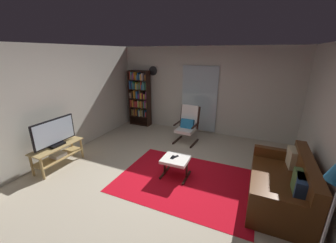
# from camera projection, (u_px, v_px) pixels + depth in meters

# --- Properties ---
(ground_plane) EXTENTS (7.02, 7.02, 0.00)m
(ground_plane) POSITION_uv_depth(u_px,v_px,m) (162.00, 178.00, 4.18)
(ground_plane) COLOR #B9AD95
(wall_back) EXTENTS (5.60, 0.06, 2.60)m
(wall_back) POSITION_uv_depth(u_px,v_px,m) (203.00, 91.00, 6.27)
(wall_back) COLOR beige
(wall_back) RESTS_ON ground
(wall_left) EXTENTS (0.06, 6.00, 2.60)m
(wall_left) POSITION_uv_depth(u_px,v_px,m) (58.00, 103.00, 4.80)
(wall_left) COLOR beige
(wall_left) RESTS_ON ground
(glass_door_panel) EXTENTS (1.10, 0.01, 2.00)m
(glass_door_panel) POSITION_uv_depth(u_px,v_px,m) (199.00, 99.00, 6.33)
(glass_door_panel) COLOR silver
(area_rug) EXTENTS (2.62, 1.91, 0.01)m
(area_rug) POSITION_uv_depth(u_px,v_px,m) (185.00, 180.00, 4.09)
(area_rug) COLOR red
(area_rug) RESTS_ON ground
(tv_stand) EXTENTS (0.41, 1.11, 0.49)m
(tv_stand) POSITION_uv_depth(u_px,v_px,m) (58.00, 153.00, 4.53)
(tv_stand) COLOR tan
(tv_stand) RESTS_ON ground
(television) EXTENTS (0.20, 0.98, 0.60)m
(television) POSITION_uv_depth(u_px,v_px,m) (55.00, 133.00, 4.38)
(television) COLOR black
(television) RESTS_ON tv_stand
(bookshelf_near_tv) EXTENTS (0.72, 0.30, 1.86)m
(bookshelf_near_tv) POSITION_uv_depth(u_px,v_px,m) (140.00, 96.00, 6.98)
(bookshelf_near_tv) COLOR black
(bookshelf_near_tv) RESTS_ON ground
(leather_sofa) EXTENTS (0.88, 1.73, 0.82)m
(leather_sofa) POSITION_uv_depth(u_px,v_px,m) (283.00, 185.00, 3.45)
(leather_sofa) COLOR #562E12
(leather_sofa) RESTS_ON ground
(lounge_armchair) EXTENTS (0.60, 0.68, 1.02)m
(lounge_armchair) POSITION_uv_depth(u_px,v_px,m) (188.00, 123.00, 5.76)
(lounge_armchair) COLOR black
(lounge_armchair) RESTS_ON ground
(ottoman) EXTENTS (0.53, 0.49, 0.41)m
(ottoman) POSITION_uv_depth(u_px,v_px,m) (176.00, 161.00, 4.14)
(ottoman) COLOR white
(ottoman) RESTS_ON ground
(tv_remote) EXTENTS (0.10, 0.15, 0.02)m
(tv_remote) POSITION_uv_depth(u_px,v_px,m) (175.00, 157.00, 4.15)
(tv_remote) COLOR black
(tv_remote) RESTS_ON ottoman
(cell_phone) EXTENTS (0.07, 0.14, 0.01)m
(cell_phone) POSITION_uv_depth(u_px,v_px,m) (173.00, 157.00, 4.14)
(cell_phone) COLOR black
(cell_phone) RESTS_ON ottoman
(wall_clock) EXTENTS (0.29, 0.03, 0.29)m
(wall_clock) POSITION_uv_depth(u_px,v_px,m) (153.00, 71.00, 6.67)
(wall_clock) COLOR silver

